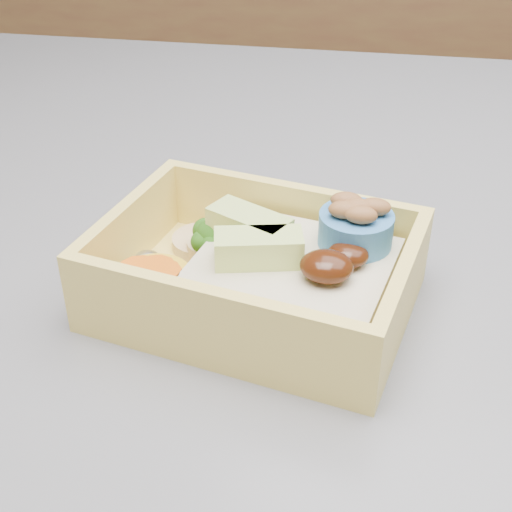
# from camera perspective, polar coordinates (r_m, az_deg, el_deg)

# --- Properties ---
(bento_box) EXTENTS (0.21, 0.17, 0.07)m
(bento_box) POSITION_cam_1_polar(r_m,az_deg,el_deg) (0.44, 0.78, -1.38)
(bento_box) COLOR #EED262
(bento_box) RESTS_ON island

